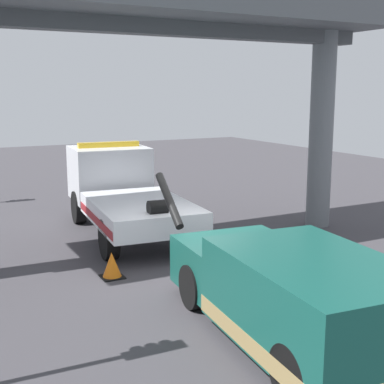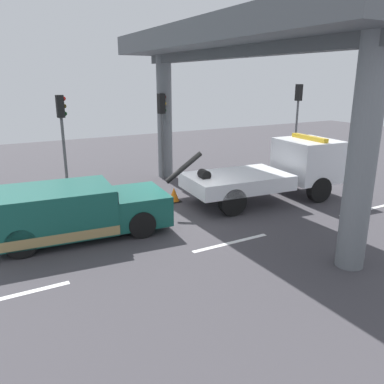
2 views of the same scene
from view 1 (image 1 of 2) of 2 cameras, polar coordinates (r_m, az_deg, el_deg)
ground_plane at (r=12.22m, az=-0.86°, el=-8.68°), size 60.00×40.00×0.10m
lane_stripe_mid at (r=13.65m, az=9.84°, el=-6.51°), size 2.60×0.16×0.01m
lane_stripe_east at (r=18.59m, az=-1.47°, el=-1.70°), size 2.60×0.16×0.01m
tow_truck_white at (r=15.68m, az=-7.62°, el=0.32°), size 7.33×2.93×2.46m
towed_van_green at (r=8.85m, az=10.78°, el=-10.91°), size 5.37×2.64×1.58m
overpass_structure at (r=13.31m, az=-4.75°, el=17.75°), size 3.60×13.01×6.48m
traffic_cone_orange at (r=11.84m, az=-8.60°, el=-7.83°), size 0.48×0.48×0.57m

